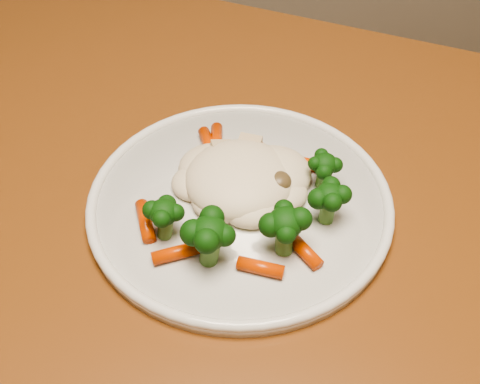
# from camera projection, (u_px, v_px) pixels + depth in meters

# --- Properties ---
(dining_table) EXTENTS (1.41, 1.20, 0.75)m
(dining_table) POSITION_uv_depth(u_px,v_px,m) (172.00, 275.00, 0.64)
(dining_table) COLOR brown
(dining_table) RESTS_ON ground
(plate) EXTENTS (0.29, 0.29, 0.01)m
(plate) POSITION_uv_depth(u_px,v_px,m) (240.00, 203.00, 0.57)
(plate) COLOR silver
(plate) RESTS_ON dining_table
(meal) EXTENTS (0.20, 0.20, 0.05)m
(meal) POSITION_uv_depth(u_px,v_px,m) (246.00, 188.00, 0.54)
(meal) COLOR beige
(meal) RESTS_ON plate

